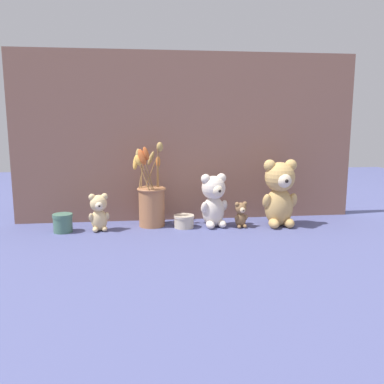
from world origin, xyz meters
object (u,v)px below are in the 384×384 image
(teddy_bear_large, at_px, (280,192))
(teddy_bear_medium, at_px, (214,199))
(teddy_bear_tiny, at_px, (241,214))
(flower_vase, at_px, (151,201))
(teddy_bear_small, at_px, (99,212))
(decorative_tin_tall, at_px, (63,223))
(decorative_tin_short, at_px, (184,221))

(teddy_bear_large, bearing_deg, teddy_bear_medium, 175.06)
(teddy_bear_tiny, height_order, flower_vase, flower_vase)
(teddy_bear_small, relative_size, teddy_bear_tiny, 1.41)
(teddy_bear_large, distance_m, teddy_bear_medium, 0.27)
(teddy_bear_medium, distance_m, teddy_bear_tiny, 0.12)
(teddy_bear_large, relative_size, teddy_bear_tiny, 2.59)
(teddy_bear_small, bearing_deg, decorative_tin_tall, -179.30)
(teddy_bear_tiny, bearing_deg, teddy_bear_small, 178.32)
(teddy_bear_medium, height_order, decorative_tin_short, teddy_bear_medium)
(flower_vase, bearing_deg, teddy_bear_small, -165.70)
(teddy_bear_medium, height_order, teddy_bear_small, teddy_bear_medium)
(teddy_bear_small, bearing_deg, flower_vase, 14.30)
(teddy_bear_large, bearing_deg, flower_vase, 172.76)
(decorative_tin_short, bearing_deg, teddy_bear_large, -3.56)
(teddy_bear_tiny, relative_size, decorative_tin_short, 1.27)
(teddy_bear_medium, height_order, flower_vase, flower_vase)
(teddy_bear_large, xyz_separation_m, decorative_tin_short, (-0.38, 0.02, -0.12))
(decorative_tin_tall, bearing_deg, flower_vase, 8.92)
(teddy_bear_large, distance_m, decorative_tin_short, 0.40)
(decorative_tin_tall, distance_m, decorative_tin_short, 0.47)
(teddy_bear_medium, bearing_deg, decorative_tin_tall, -178.92)
(teddy_bear_tiny, distance_m, decorative_tin_tall, 0.70)
(teddy_bear_small, height_order, decorative_tin_short, teddy_bear_small)
(teddy_bear_large, distance_m, teddy_bear_tiny, 0.18)
(decorative_tin_tall, bearing_deg, teddy_bear_small, 0.70)
(teddy_bear_medium, relative_size, teddy_bear_small, 1.46)
(teddy_bear_medium, bearing_deg, teddy_bear_large, -4.94)
(teddy_bear_small, bearing_deg, teddy_bear_tiny, -1.68)
(teddy_bear_medium, relative_size, teddy_bear_tiny, 2.06)
(teddy_bear_large, xyz_separation_m, decorative_tin_tall, (-0.85, 0.01, -0.11))
(teddy_bear_large, distance_m, decorative_tin_tall, 0.86)
(teddy_bear_medium, xyz_separation_m, decorative_tin_short, (-0.12, 0.00, -0.09))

